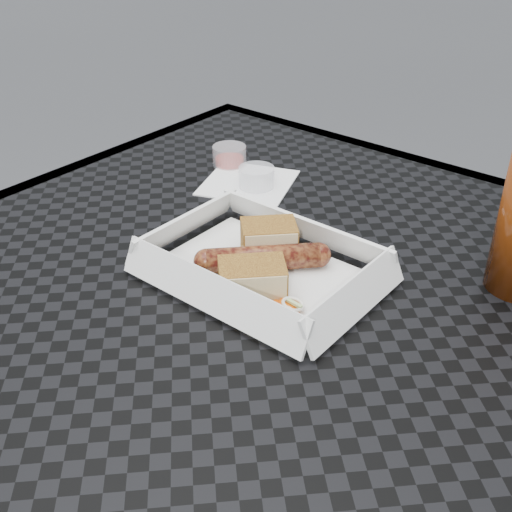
% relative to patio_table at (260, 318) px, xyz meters
% --- Properties ---
extents(patio_table, '(0.80, 0.80, 0.74)m').
position_rel_patio_table_xyz_m(patio_table, '(0.00, 0.00, 0.00)').
color(patio_table, black).
rests_on(patio_table, ground).
extents(food_tray, '(0.22, 0.15, 0.00)m').
position_rel_patio_table_xyz_m(food_tray, '(0.01, -0.02, 0.08)').
color(food_tray, white).
rests_on(food_tray, patio_table).
extents(bratwurst, '(0.12, 0.12, 0.03)m').
position_rel_patio_table_xyz_m(bratwurst, '(0.01, -0.01, 0.09)').
color(bratwurst, brown).
rests_on(bratwurst, food_tray).
extents(bread_near, '(0.07, 0.07, 0.04)m').
position_rel_patio_table_xyz_m(bread_near, '(-0.00, 0.02, 0.10)').
color(bread_near, olive).
rests_on(bread_near, food_tray).
extents(bread_far, '(0.08, 0.08, 0.04)m').
position_rel_patio_table_xyz_m(bread_far, '(0.03, -0.05, 0.10)').
color(bread_far, olive).
rests_on(bread_far, food_tray).
extents(veg_garnish, '(0.03, 0.03, 0.00)m').
position_rel_patio_table_xyz_m(veg_garnish, '(0.08, -0.06, 0.08)').
color(veg_garnish, '#E05709').
rests_on(veg_garnish, food_tray).
extents(napkin, '(0.16, 0.16, 0.00)m').
position_rel_patio_table_xyz_m(napkin, '(-0.15, 0.16, 0.08)').
color(napkin, white).
rests_on(napkin, patio_table).
extents(condiment_cup_sauce, '(0.05, 0.05, 0.03)m').
position_rel_patio_table_xyz_m(condiment_cup_sauce, '(-0.21, 0.19, 0.09)').
color(condiment_cup_sauce, '#98160B').
rests_on(condiment_cup_sauce, patio_table).
extents(condiment_cup_empty, '(0.05, 0.05, 0.03)m').
position_rel_patio_table_xyz_m(condiment_cup_empty, '(-0.13, 0.15, 0.09)').
color(condiment_cup_empty, silver).
rests_on(condiment_cup_empty, patio_table).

